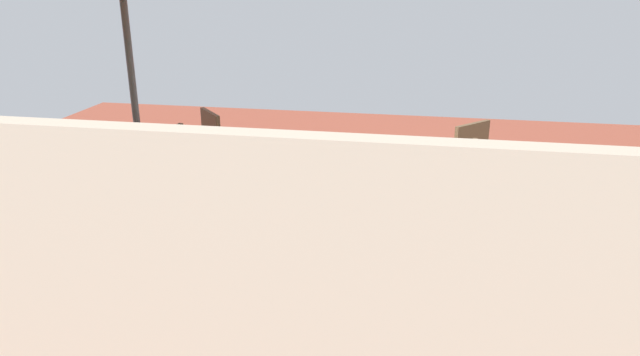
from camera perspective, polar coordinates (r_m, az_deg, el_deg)
ground_plane at (r=5.08m, az=-0.00°, el=-6.62°), size 10.00×10.00×0.02m
dining_table at (r=4.81m, az=-0.00°, el=1.12°), size 1.71×1.10×0.77m
chair_northeast at (r=4.57m, az=-15.07°, el=-2.74°), size 0.58×0.59×0.98m
chair_east at (r=5.17m, az=-12.97°, el=0.09°), size 0.48×0.47×0.98m
chair_southwest at (r=5.53m, az=13.43°, el=1.33°), size 0.59×0.59×0.98m
chair_southeast at (r=5.84m, az=-9.30°, el=2.62°), size 0.59×0.58×0.98m
chair_north at (r=4.19m, az=-2.22°, el=-4.13°), size 0.46×0.47×0.98m
chair_northwest at (r=4.09m, az=13.45°, el=-5.32°), size 0.59×0.58×0.98m
chair_west at (r=4.76m, az=13.12°, el=-1.67°), size 0.46×0.46×0.98m
laptop at (r=4.77m, az=1.16°, el=2.23°), size 0.35×0.29×0.21m
cup at (r=5.06m, az=-2.21°, el=3.17°), size 0.06×0.06×0.08m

